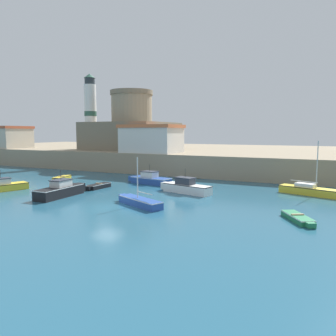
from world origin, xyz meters
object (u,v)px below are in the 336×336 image
dinghy_black_7 (99,186)px  harbor_shed_near_wharf (11,137)px  lighthouse (90,113)px  fortress (132,130)px  motorboat_black_1 (61,190)px  dinghy_green_3 (298,218)px  motorboat_blue_0 (150,179)px  dinghy_yellow_2 (62,178)px  sailboat_blue_8 (139,201)px  harbor_shed_mid_row (152,139)px  motorboat_yellow_6 (2,186)px  motorboat_white_5 (186,187)px  sailboat_yellow_4 (312,191)px

dinghy_black_7 → harbor_shed_near_wharf: bearing=154.7°
lighthouse → fortress: bearing=13.2°
motorboat_black_1 → fortress: (-9.30, 28.05, 6.01)m
dinghy_green_3 → fortress: (-30.90, 27.34, 6.42)m
motorboat_blue_0 → dinghy_black_7: motorboat_blue_0 is taller
motorboat_blue_0 → dinghy_yellow_2: (-12.13, -2.13, -0.31)m
motorboat_blue_0 → dinghy_green_3: bearing=-29.9°
sailboat_blue_8 → motorboat_blue_0: bearing=114.6°
sailboat_blue_8 → harbor_shed_near_wharf: 47.56m
motorboat_black_1 → sailboat_blue_8: bearing=-0.3°
motorboat_black_1 → dinghy_green_3: motorboat_black_1 is taller
harbor_shed_mid_row → dinghy_black_7: bearing=-83.8°
dinghy_black_7 → motorboat_yellow_6: bearing=-144.5°
dinghy_black_7 → harbor_shed_near_wharf: 37.59m
motorboat_yellow_6 → harbor_shed_near_wharf: 33.83m
motorboat_blue_0 → motorboat_yellow_6: 16.36m
fortress → harbor_shed_near_wharf: (-24.00, -6.76, -1.36)m
fortress → harbor_shed_near_wharf: bearing=-164.3°
harbor_shed_near_wharf → motorboat_white_5: bearing=-18.0°
motorboat_black_1 → lighthouse: lighthouse is taller
dinghy_green_3 → sailboat_yellow_4: (0.49, 10.81, 0.24)m
fortress → sailboat_yellow_4: bearing=-27.8°
dinghy_green_3 → sailboat_yellow_4: 10.82m
motorboat_black_1 → dinghy_yellow_2: size_ratio=1.69×
dinghy_black_7 → sailboat_blue_8: bearing=-32.4°
motorboat_white_5 → dinghy_green_3: bearing=-29.5°
dinghy_yellow_2 → dinghy_black_7: 9.20m
motorboat_yellow_6 → dinghy_yellow_2: bearing=92.0°
harbor_shed_mid_row → sailboat_yellow_4: bearing=-22.0°
dinghy_yellow_2 → sailboat_blue_8: size_ratio=0.67×
dinghy_green_3 → motorboat_blue_0: bearing=150.1°
motorboat_white_5 → fortress: 29.28m
motorboat_yellow_6 → lighthouse: size_ratio=0.40×
sailboat_blue_8 → lighthouse: lighthouse is taller
dinghy_black_7 → harbor_shed_near_wharf: (-33.69, 15.91, 5.00)m
dinghy_yellow_2 → harbor_shed_near_wharf: harbor_shed_near_wharf is taller
motorboat_yellow_6 → harbor_shed_near_wharf: (-25.45, 21.78, 4.77)m
dinghy_green_3 → fortress: size_ratio=0.26×
motorboat_black_1 → lighthouse: size_ratio=0.43×
motorboat_blue_0 → sailboat_blue_8: (4.98, -10.89, -0.18)m
motorboat_yellow_6 → harbor_shed_mid_row: size_ratio=0.64×
motorboat_yellow_6 → sailboat_yellow_4: bearing=21.8°
motorboat_white_5 → fortress: (-19.56, 20.94, 6.04)m
dinghy_green_3 → harbor_shed_mid_row: 30.98m
motorboat_black_1 → dinghy_green_3: 21.61m
motorboat_black_1 → dinghy_black_7: 5.41m
dinghy_yellow_2 → fortress: bearing=93.3°
sailboat_yellow_4 → harbor_shed_near_wharf: 56.45m
motorboat_white_5 → dinghy_black_7: (-9.86, -1.73, -0.33)m
dinghy_yellow_2 → fortress: (-1.12, 19.33, 6.40)m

